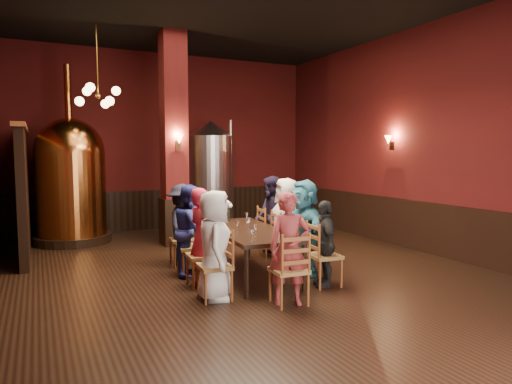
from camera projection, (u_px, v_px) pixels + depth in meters
name	position (u px, v px, depth m)	size (l,w,h in m)	color
room	(240.00, 136.00, 7.31)	(10.00, 10.02, 4.50)	black
wainscot_right	(420.00, 226.00, 9.18)	(0.08, 9.90, 1.00)	black
wainscot_back	(164.00, 209.00, 11.92)	(7.90, 0.08, 1.00)	black
column	(174.00, 140.00, 9.69)	(0.58, 0.58, 4.50)	#4D1110
partition	(24.00, 193.00, 8.89)	(0.22, 3.50, 2.40)	black
pendant_cluster	(98.00, 96.00, 9.06)	(0.90, 0.90, 1.70)	#A57226
sconce_wall	(392.00, 142.00, 9.72)	(0.20, 0.20, 0.36)	black
sconce_column	(178.00, 142.00, 9.43)	(0.20, 0.20, 0.36)	black
dining_table	(248.00, 233.00, 7.38)	(1.17, 2.47, 0.75)	black
chair_0	(215.00, 266.00, 6.16)	(0.46, 0.46, 0.92)	brown
person_0	(214.00, 245.00, 6.14)	(0.73, 0.47, 1.49)	white
chair_1	(202.00, 255.00, 6.78)	(0.46, 0.46, 0.92)	brown
person_1	(202.00, 237.00, 6.76)	(0.54, 0.35, 1.47)	#BD203B
chair_2	(191.00, 247.00, 7.40)	(0.46, 0.46, 0.92)	brown
person_2	(191.00, 230.00, 7.37)	(0.71, 0.35, 1.47)	navy
chair_3	(183.00, 239.00, 8.02)	(0.46, 0.46, 0.92)	brown
person_3	(182.00, 225.00, 7.99)	(0.93, 0.53, 1.44)	black
chair_4	(324.00, 255.00, 6.78)	(0.46, 0.46, 0.92)	brown
person_4	(325.00, 243.00, 6.77)	(0.75, 0.31, 1.28)	black
chair_5	(304.00, 247.00, 7.40)	(0.46, 0.46, 0.92)	brown
person_5	(304.00, 227.00, 7.38)	(1.44, 0.46, 1.56)	teal
chair_6	(286.00, 239.00, 8.02)	(0.46, 0.46, 0.92)	brown
person_6	(286.00, 222.00, 7.99)	(0.75, 0.49, 1.54)	beige
chair_7	(271.00, 233.00, 8.64)	(0.46, 0.46, 0.92)	brown
person_7	(271.00, 217.00, 8.61)	(0.75, 0.37, 1.54)	black
chair_8	(289.00, 270.00, 5.96)	(0.46, 0.46, 0.92)	brown
person_8	(289.00, 249.00, 5.94)	(0.54, 0.35, 1.48)	maroon
copper_kettle	(71.00, 179.00, 9.94)	(1.85, 1.85, 3.85)	black
steel_vessel	(211.00, 176.00, 11.43)	(1.41, 1.41, 2.76)	#B2B2B7
rose_vase	(227.00, 207.00, 8.27)	(0.22, 0.22, 0.38)	white
wine_glass_0	(247.00, 217.00, 8.07)	(0.07, 0.07, 0.17)	white
wine_glass_1	(255.00, 231.00, 6.74)	(0.07, 0.07, 0.17)	white
wine_glass_2	(248.00, 224.00, 7.33)	(0.07, 0.07, 0.17)	white
wine_glass_3	(221.00, 222.00, 7.59)	(0.07, 0.07, 0.17)	white
wine_glass_4	(253.00, 236.00, 6.33)	(0.07, 0.07, 0.17)	white
wine_glass_5	(249.00, 223.00, 7.42)	(0.07, 0.07, 0.17)	white
wine_glass_6	(237.00, 227.00, 7.10)	(0.07, 0.07, 0.17)	white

